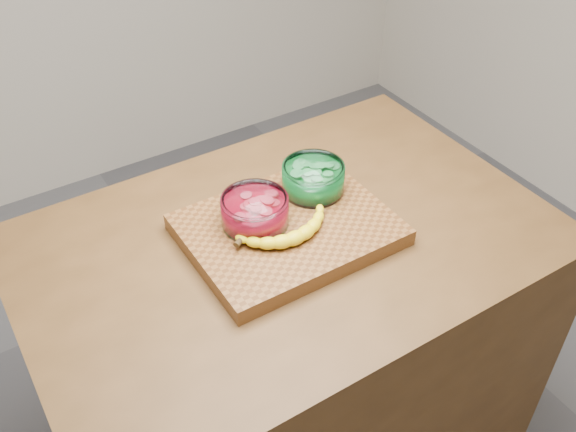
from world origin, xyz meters
TOP-DOWN VIEW (x-y plane):
  - counter at (0.00, 0.00)m, footprint 1.20×0.80m
  - cutting_board at (0.00, 0.00)m, footprint 0.45×0.35m
  - bowl_red at (-0.06, 0.04)m, footprint 0.15×0.15m
  - bowl_green at (0.11, 0.07)m, footprint 0.15×0.15m
  - banana at (-0.02, -0.04)m, footprint 0.25×0.11m

SIDE VIEW (x-z plane):
  - counter at x=0.00m, z-range 0.00..0.90m
  - cutting_board at x=0.00m, z-range 0.90..0.94m
  - banana at x=-0.02m, z-range 0.94..0.97m
  - bowl_green at x=0.11m, z-range 0.94..1.01m
  - bowl_red at x=-0.06m, z-range 0.94..1.01m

